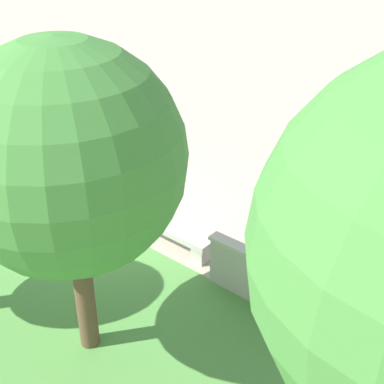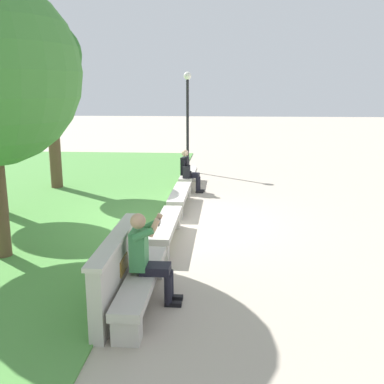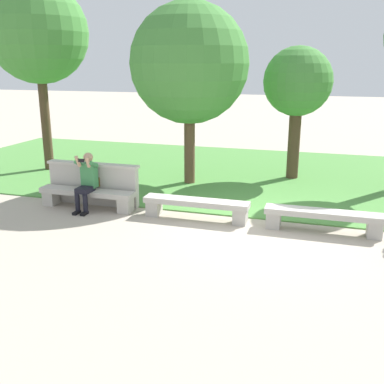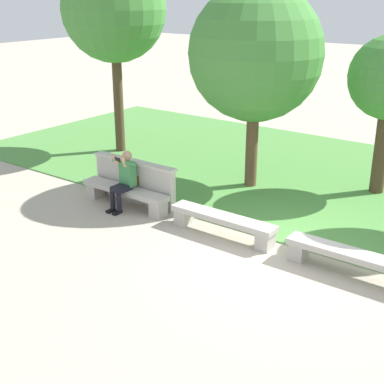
{
  "view_description": "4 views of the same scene",
  "coord_description": "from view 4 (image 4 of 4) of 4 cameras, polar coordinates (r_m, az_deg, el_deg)",
  "views": [
    {
      "loc": [
        -7.61,
        6.58,
        6.26
      ],
      "look_at": [
        -1.41,
        -0.77,
        0.87
      ],
      "focal_mm": 50.0,
      "sensor_mm": 36.0,
      "label": 1
    },
    {
      "loc": [
        -9.79,
        -1.16,
        3.0
      ],
      "look_at": [
        -0.64,
        -0.46,
        0.88
      ],
      "focal_mm": 42.0,
      "sensor_mm": 36.0,
      "label": 2
    },
    {
      "loc": [
        1.29,
        -8.87,
        3.28
      ],
      "look_at": [
        -1.18,
        -0.77,
        0.84
      ],
      "focal_mm": 42.0,
      "sensor_mm": 36.0,
      "label": 3
    },
    {
      "loc": [
        3.97,
        -8.23,
        4.67
      ],
      "look_at": [
        -1.7,
        -0.52,
        1.02
      ],
      "focal_mm": 50.0,
      "sensor_mm": 36.0,
      "label": 4
    }
  ],
  "objects": [
    {
      "name": "ground_plane",
      "position": [
        10.26,
        9.48,
        -6.5
      ],
      "size": [
        80.0,
        80.0,
        0.0
      ],
      "primitive_type": "plane",
      "color": "#B2A593"
    },
    {
      "name": "person_photographer",
      "position": [
        12.0,
        -7.24,
        1.57
      ],
      "size": [
        0.47,
        0.72,
        1.32
      ],
      "color": "black",
      "rests_on": "ground"
    },
    {
      "name": "bench_near",
      "position": [
        10.71,
        3.27,
        -3.17
      ],
      "size": [
        2.31,
        0.4,
        0.45
      ],
      "color": "#B7B2A8",
      "rests_on": "ground"
    },
    {
      "name": "bench_main",
      "position": [
        12.24,
        -7.15,
        -0.15
      ],
      "size": [
        2.31,
        0.4,
        0.45
      ],
      "color": "#B7B2A8",
      "rests_on": "ground"
    },
    {
      "name": "grass_strip",
      "position": [
        14.01,
        17.76,
        0.45
      ],
      "size": [
        22.26,
        8.0,
        0.03
      ],
      "primitive_type": "cube",
      "color": "#518E42",
      "rests_on": "ground"
    },
    {
      "name": "bench_mid",
      "position": [
        9.68,
        16.6,
        -6.84
      ],
      "size": [
        2.31,
        0.4,
        0.45
      ],
      "color": "#B7B2A8",
      "rests_on": "ground"
    },
    {
      "name": "tree_right_background",
      "position": [
        15.92,
        -8.33,
        18.67
      ],
      "size": [
        2.96,
        2.96,
        5.62
      ],
      "color": "#4C3826",
      "rests_on": "ground"
    },
    {
      "name": "tree_behind_wall",
      "position": [
        12.84,
        6.8,
        14.41
      ],
      "size": [
        3.16,
        3.16,
        4.85
      ],
      "color": "brown",
      "rests_on": "ground"
    },
    {
      "name": "backrest_wall_with_plaque",
      "position": [
        12.4,
        -6.12,
        1.19
      ],
      "size": [
        2.32,
        0.24,
        1.01
      ],
      "color": "#B7B2A8",
      "rests_on": "ground"
    }
  ]
}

